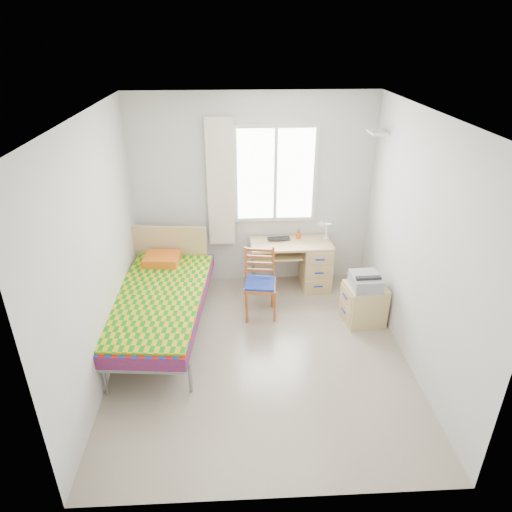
{
  "coord_description": "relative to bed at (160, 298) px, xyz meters",
  "views": [
    {
      "loc": [
        -0.26,
        -4.06,
        3.28
      ],
      "look_at": [
        -0.02,
        0.55,
        0.96
      ],
      "focal_mm": 32.0,
      "sensor_mm": 36.0,
      "label": 1
    }
  ],
  "objects": [
    {
      "name": "laptop",
      "position": [
        1.49,
        1.02,
        0.24
      ],
      "size": [
        0.33,
        0.23,
        0.02
      ],
      "primitive_type": "imported",
      "rotation": [
        0.0,
        0.0,
        0.08
      ],
      "color": "black",
      "rests_on": "desk"
    },
    {
      "name": "floor",
      "position": [
        1.14,
        -0.51,
        -0.46
      ],
      "size": [
        3.5,
        3.5,
        0.0
      ],
      "primitive_type": "plane",
      "color": "#BCAD93",
      "rests_on": "ground"
    },
    {
      "name": "book",
      "position": [
        1.48,
        0.96,
        0.13
      ],
      "size": [
        0.23,
        0.25,
        0.02
      ],
      "primitive_type": "imported",
      "rotation": [
        0.0,
        0.0,
        0.51
      ],
      "color": "gray",
      "rests_on": "desk"
    },
    {
      "name": "printer",
      "position": [
        2.43,
        0.05,
        0.13
      ],
      "size": [
        0.34,
        0.39,
        0.17
      ],
      "rotation": [
        0.0,
        0.0,
        0.03
      ],
      "color": "gray",
      "rests_on": "cabinet"
    },
    {
      "name": "pen_cup",
      "position": [
        1.76,
        1.09,
        0.27
      ],
      "size": [
        0.09,
        0.09,
        0.08
      ],
      "primitive_type": "cylinder",
      "rotation": [
        0.0,
        0.0,
        0.32
      ],
      "color": "#D35C17",
      "rests_on": "desk"
    },
    {
      "name": "floating_shelf",
      "position": [
        2.63,
        0.89,
        1.69
      ],
      "size": [
        0.2,
        0.32,
        0.03
      ],
      "primitive_type": "cube",
      "color": "white",
      "rests_on": "wall_right"
    },
    {
      "name": "bed",
      "position": [
        0.0,
        0.0,
        0.0
      ],
      "size": [
        1.21,
        2.27,
        0.95
      ],
      "rotation": [
        0.0,
        0.0,
        -0.09
      ],
      "color": "gray",
      "rests_on": "floor"
    },
    {
      "name": "wall_right",
      "position": [
        2.74,
        -0.51,
        0.84
      ],
      "size": [
        0.0,
        3.5,
        3.5
      ],
      "primitive_type": "plane",
      "rotation": [
        1.57,
        0.0,
        -1.57
      ],
      "color": "silver",
      "rests_on": "ground"
    },
    {
      "name": "window",
      "position": [
        1.44,
        1.22,
        1.09
      ],
      "size": [
        1.1,
        0.04,
        1.3
      ],
      "color": "white",
      "rests_on": "wall_back"
    },
    {
      "name": "desk",
      "position": [
        1.93,
        0.96,
        -0.08
      ],
      "size": [
        1.1,
        0.53,
        0.68
      ],
      "rotation": [
        0.0,
        0.0,
        0.03
      ],
      "color": "tan",
      "rests_on": "floor"
    },
    {
      "name": "wall_back",
      "position": [
        1.14,
        1.24,
        0.84
      ],
      "size": [
        3.2,
        0.0,
        3.2
      ],
      "primitive_type": "plane",
      "rotation": [
        1.57,
        0.0,
        0.0
      ],
      "color": "silver",
      "rests_on": "ground"
    },
    {
      "name": "curtain",
      "position": [
        0.72,
        1.17,
        0.99
      ],
      "size": [
        0.35,
        0.05,
        1.7
      ],
      "primitive_type": "cube",
      "color": "white",
      "rests_on": "wall_back"
    },
    {
      "name": "chair",
      "position": [
        1.2,
        0.33,
        0.03
      ],
      "size": [
        0.43,
        0.43,
        0.88
      ],
      "rotation": [
        0.0,
        0.0,
        -0.14
      ],
      "color": "#91401C",
      "rests_on": "floor"
    },
    {
      "name": "wall_left",
      "position": [
        -0.46,
        -0.51,
        0.84
      ],
      "size": [
        0.0,
        3.5,
        3.5
      ],
      "primitive_type": "plane",
      "rotation": [
        1.57,
        0.0,
        1.57
      ],
      "color": "silver",
      "rests_on": "ground"
    },
    {
      "name": "ceiling",
      "position": [
        1.14,
        -0.51,
        2.14
      ],
      "size": [
        3.5,
        3.5,
        0.0
      ],
      "primitive_type": "plane",
      "rotation": [
        3.14,
        0.0,
        0.0
      ],
      "color": "white",
      "rests_on": "wall_back"
    },
    {
      "name": "cabinet",
      "position": [
        2.45,
        0.07,
        -0.21
      ],
      "size": [
        0.52,
        0.47,
        0.5
      ],
      "rotation": [
        0.0,
        0.0,
        0.14
      ],
      "color": "tan",
      "rests_on": "floor"
    },
    {
      "name": "task_lamp",
      "position": [
        2.07,
        0.92,
        0.44
      ],
      "size": [
        0.21,
        0.3,
        0.34
      ],
      "rotation": [
        0.0,
        0.0,
        -0.23
      ],
      "color": "white",
      "rests_on": "desk"
    }
  ]
}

